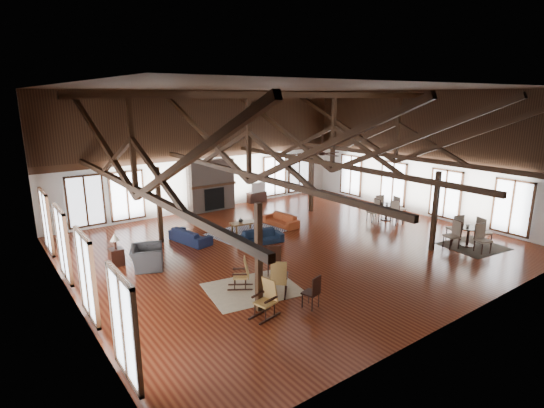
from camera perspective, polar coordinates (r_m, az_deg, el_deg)
floor at (r=16.81m, az=2.80°, el=-5.61°), size 16.00×16.00×0.00m
ceiling at (r=15.81m, az=3.07°, el=15.30°), size 16.00×14.00×0.02m
wall_back at (r=21.86m, az=-8.76°, el=7.00°), size 16.00×0.02×6.00m
wall_front at (r=11.59m, az=25.22°, el=-0.67°), size 16.00×0.02×6.00m
wall_left at (r=12.73m, az=-26.36°, el=0.45°), size 0.02×14.00×6.00m
wall_right at (r=21.92m, az=19.54°, el=6.37°), size 0.02×14.00×6.00m
roof_truss at (r=15.89m, az=2.98°, el=8.18°), size 15.60×14.07×3.14m
post_grid at (r=16.35m, az=2.86°, el=-0.58°), size 8.16×7.16×3.05m
fireplace at (r=21.86m, az=-8.19°, el=2.47°), size 2.50×0.69×2.60m
ceiling_fan at (r=15.50m, az=6.75°, el=6.85°), size 1.60×1.60×0.75m
sofa_navy_front at (r=16.99m, az=-1.50°, el=-4.44°), size 1.87×0.99×0.52m
sofa_navy_left at (r=17.39m, az=-10.94°, el=-4.19°), size 2.04×1.16×0.56m
sofa_orange at (r=19.27m, az=1.23°, el=-2.15°), size 1.83×0.85×0.52m
coffee_table at (r=18.40m, az=-3.86°, el=-2.63°), size 1.16×0.67×0.43m
vase at (r=18.38m, az=-4.22°, el=-2.14°), size 0.25×0.25×0.20m
armchair at (r=15.19m, az=-16.49°, el=-6.89°), size 1.48×1.40×0.76m
side_table_lamp at (r=15.75m, az=-20.21°, el=-6.22°), size 0.45×0.45×1.16m
rocking_chair_a at (r=13.12m, az=-3.91°, el=-9.35°), size 0.86×0.77×0.99m
rocking_chair_b at (r=12.64m, az=0.93°, el=-10.06°), size 0.88×0.92×1.08m
rocking_chair_c at (r=11.55m, az=-0.68°, el=-12.59°), size 0.89×0.60×1.05m
side_chair_a at (r=13.86m, az=0.25°, el=-7.24°), size 0.64×0.64×1.08m
side_chair_b at (r=11.94m, az=5.60°, el=-11.40°), size 0.50×0.50×0.96m
cafe_table_near at (r=18.28m, az=24.89°, el=-3.53°), size 2.09×2.09×1.07m
cafe_table_far at (r=20.80m, az=15.16°, el=-0.65°), size 2.07×2.07×1.06m
cup_near at (r=18.18m, az=24.82°, el=-2.69°), size 0.15×0.15×0.09m
cup_far at (r=20.66m, az=15.20°, el=0.04°), size 0.13×0.13×0.09m
tv_console at (r=23.58m, az=-2.05°, el=0.95°), size 1.10×0.41×0.55m
television at (r=23.48m, az=-1.98°, el=2.27°), size 0.97×0.23×0.55m
rug_tan at (r=13.21m, az=-2.62°, el=-11.34°), size 3.02×2.55×0.01m
rug_navy at (r=18.36m, az=-3.52°, el=-3.85°), size 3.28×2.67×0.01m
rug_dark at (r=18.48m, az=25.46°, el=-5.15°), size 2.38×2.21×0.01m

